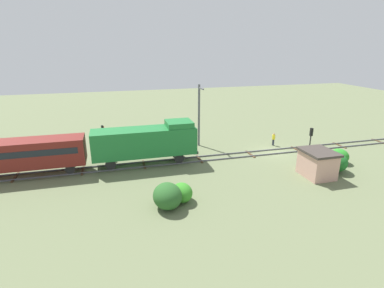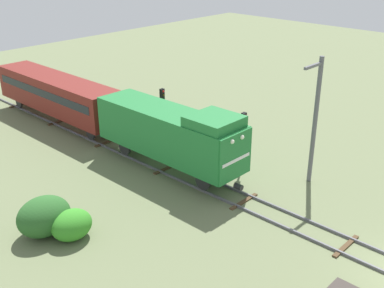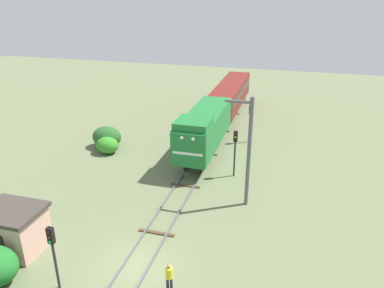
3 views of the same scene
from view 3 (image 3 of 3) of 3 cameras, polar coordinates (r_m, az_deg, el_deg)
name	(u,v)px [view 3 (image 3 of 3)]	position (r m, az deg, el deg)	size (l,w,h in m)	color
ground_plane	(136,267)	(22.39, -8.50, -17.99)	(115.94, 115.94, 0.00)	#66704C
railway_track	(136,266)	(22.34, -8.51, -17.85)	(2.40, 77.30, 0.16)	#595960
locomotive	(204,128)	(34.01, 1.85, 2.47)	(2.90, 11.60, 4.60)	#1E7233
passenger_car_leading	(230,94)	(46.56, 5.85, 7.62)	(2.84, 14.00, 3.66)	maroon
traffic_signal_near	(53,247)	(20.45, -20.49, -14.48)	(0.32, 0.34, 3.76)	#262628
traffic_signal_mid	(235,145)	(30.42, 6.59, -0.17)	(0.32, 0.34, 3.98)	#262628
traffic_signal_far	(250,117)	(37.69, 8.87, 4.16)	(0.32, 0.34, 3.90)	#262628
worker_near_track	(169,275)	(20.19, -3.50, -19.35)	(0.38, 0.38, 1.70)	#262B38
catenary_mast	(248,150)	(25.86, 8.56, -0.93)	(1.94, 0.28, 8.03)	#595960
relay_hut	(14,229)	(24.88, -25.50, -11.64)	(3.50, 2.90, 2.74)	#D19E8C
bush_mid	(107,137)	(37.56, -12.84, 1.06)	(2.87, 2.34, 2.08)	#295B26
bush_far	(107,145)	(36.20, -12.79, -0.19)	(2.18, 1.78, 1.58)	#358926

